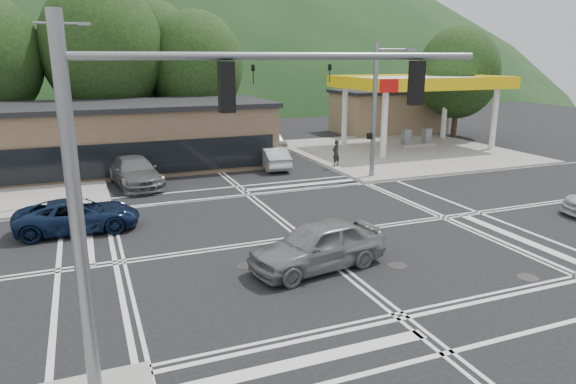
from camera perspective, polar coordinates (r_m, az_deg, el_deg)
name	(u,v)px	position (r m, az deg, el deg)	size (l,w,h in m)	color
ground	(301,237)	(21.18, 1.50, -5.05)	(120.00, 120.00, 0.00)	black
sidewalk_ne	(402,151)	(41.03, 12.55, 4.45)	(16.00, 16.00, 0.15)	gray
gas_station_canopy	(420,85)	(42.43, 14.44, 11.44)	(12.32, 8.34, 5.75)	silver
convenience_store	(388,113)	(51.78, 11.05, 8.66)	(10.00, 6.00, 3.80)	#846B4F
commercial_row	(83,140)	(35.66, -21.83, 5.37)	(24.00, 8.00, 4.00)	brown
hill_north	(122,94)	(108.81, -17.92, 10.30)	(252.00, 126.00, 140.00)	#193819
tree_n_b	(102,49)	(42.33, -19.93, 14.76)	(9.00, 9.00, 12.98)	#382619
tree_n_c	(196,66)	(43.22, -10.22, 13.64)	(7.60, 7.60, 10.87)	#382619
tree_n_e	(151,57)	(46.66, -15.03, 14.25)	(8.40, 8.40, 11.98)	#382619
tree_ne	(459,72)	(49.86, 18.42, 12.51)	(7.20, 7.20, 9.99)	#382619
streetlight_nw	(69,102)	(27.37, -23.17, 9.14)	(2.50, 0.25, 9.00)	slate
signal_mast_ne	(356,95)	(30.44, 7.58, 10.68)	(11.65, 0.30, 8.00)	slate
signal_mast_sw	(170,165)	(10.40, -12.93, 2.96)	(9.14, 0.28, 8.00)	slate
car_blue_west	(78,215)	(23.45, -22.30, -2.42)	(2.31, 5.00, 1.39)	#0C1935
car_grey_center	(318,245)	(17.94, 3.30, -5.93)	(2.00, 4.97, 1.69)	slate
car_queue_a	(272,158)	(34.11, -1.78, 3.84)	(1.51, 4.34, 1.43)	#ACAFB4
car_queue_b	(269,141)	(40.30, -2.12, 5.69)	(1.94, 4.83, 1.65)	silver
car_northbound	(134,172)	(30.69, -16.70, 2.19)	(2.31, 5.69, 1.65)	#585B5C
pedestrian	(336,153)	(34.22, 5.35, 4.34)	(0.63, 0.42, 1.74)	black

